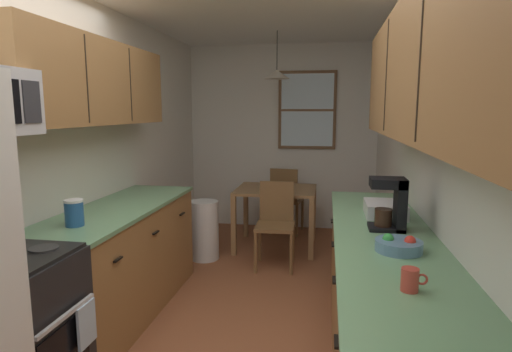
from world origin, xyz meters
TOP-DOWN VIEW (x-y plane):
  - ground_plane at (0.00, 1.00)m, footprint 12.00×12.00m
  - wall_left at (-1.35, 1.00)m, footprint 0.10×9.00m
  - wall_right at (1.35, 1.00)m, footprint 0.10×9.00m
  - wall_back at (0.00, 3.65)m, footprint 4.40×0.10m
  - stove_range at (-0.99, -0.47)m, footprint 0.66×0.59m
  - counter_left at (-1.00, 0.76)m, footprint 0.64×1.87m
  - upper_cabinets_left at (-1.14, 0.71)m, footprint 0.33×1.95m
  - counter_right at (1.00, 0.04)m, footprint 0.64×3.29m
  - upper_cabinets_right at (1.14, -0.01)m, footprint 0.33×2.97m
  - dining_table at (0.04, 2.65)m, footprint 0.94×0.79m
  - dining_chair_near at (0.11, 2.05)m, footprint 0.41×0.41m
  - dining_chair_far at (0.10, 3.26)m, footprint 0.45×0.45m
  - pendant_light at (0.04, 2.65)m, footprint 0.30×0.30m
  - back_window at (0.35, 3.58)m, footprint 0.79×0.05m
  - trash_bin at (-0.70, 2.12)m, footprint 0.32×0.32m
  - storage_canister at (-1.00, 0.18)m, footprint 0.12×0.12m
  - dish_towel at (-0.64, -0.32)m, footprint 0.02×0.16m
  - coffee_maker at (1.05, 0.44)m, footprint 0.22×0.18m
  - mug_by_coffeemaker at (0.99, -0.51)m, footprint 0.11×0.07m
  - fruit_bowl at (1.02, 0.01)m, footprint 0.25×0.25m
  - dish_rack at (1.05, 0.80)m, footprint 0.28×0.34m
  - table_serving_bowl at (-0.06, 2.65)m, footprint 0.20×0.20m

SIDE VIEW (x-z plane):
  - ground_plane at x=0.00m, z-range 0.00..0.00m
  - trash_bin at x=-0.70m, z-range 0.00..0.66m
  - counter_right at x=1.00m, z-range 0.00..0.90m
  - counter_left at x=-1.00m, z-range 0.00..0.90m
  - stove_range at x=-0.99m, z-range -0.08..1.02m
  - dish_towel at x=-0.64m, z-range 0.38..0.62m
  - dining_chair_near at x=0.11m, z-range 0.05..0.95m
  - dining_chair_far at x=0.10m, z-range 0.05..0.95m
  - dining_table at x=0.04m, z-range 0.25..0.98m
  - table_serving_bowl at x=-0.06m, z-range 0.73..0.79m
  - fruit_bowl at x=1.02m, z-range 0.89..0.98m
  - mug_by_coffeemaker at x=0.99m, z-range 0.90..1.00m
  - dish_rack at x=1.05m, z-range 0.90..1.00m
  - storage_canister at x=-1.00m, z-range 0.90..1.08m
  - coffee_maker at x=1.05m, z-range 0.91..1.24m
  - wall_left at x=-1.35m, z-range 0.00..2.55m
  - wall_right at x=1.35m, z-range 0.00..2.55m
  - wall_back at x=0.00m, z-range 0.00..2.55m
  - back_window at x=0.35m, z-range 1.13..2.19m
  - upper_cabinets_left at x=-1.14m, z-range 1.54..2.18m
  - upper_cabinets_right at x=1.14m, z-range 1.50..2.23m
  - pendant_light at x=0.04m, z-range 1.80..2.33m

